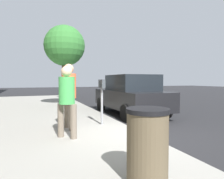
{
  "coord_description": "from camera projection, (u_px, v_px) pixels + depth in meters",
  "views": [
    {
      "loc": [
        -4.68,
        2.65,
        1.54
      ],
      "look_at": [
        1.09,
        0.35,
        1.24
      ],
      "focal_mm": 31.52,
      "sensor_mm": 36.0,
      "label": 1
    }
  ],
  "objects": [
    {
      "name": "ground_plane",
      "position": [
        138.0,
        136.0,
        5.4
      ],
      "size": [
        80.0,
        80.0,
        0.0
      ],
      "primitive_type": "plane",
      "color": "#232326",
      "rests_on": "ground"
    },
    {
      "name": "sidewalk_slab",
      "position": [
        18.0,
        147.0,
        4.28
      ],
      "size": [
        28.0,
        6.0,
        0.15
      ],
      "primitive_type": "cube",
      "color": "gray",
      "rests_on": "ground_plane"
    },
    {
      "name": "parking_meter",
      "position": [
        102.0,
        92.0,
        6.1
      ],
      "size": [
        0.36,
        0.12,
        1.41
      ],
      "color": "gray",
      "rests_on": "sidewalk_slab"
    },
    {
      "name": "pedestrian_at_meter",
      "position": [
        69.0,
        90.0,
        5.56
      ],
      "size": [
        0.55,
        0.4,
        1.85
      ],
      "rotation": [
        0.0,
        0.0,
        -1.39
      ],
      "color": "#726656",
      "rests_on": "sidewalk_slab"
    },
    {
      "name": "pedestrian_bystander",
      "position": [
        67.0,
        96.0,
        4.7
      ],
      "size": [
        0.42,
        0.41,
        1.73
      ],
      "rotation": [
        0.0,
        0.0,
        -0.79
      ],
      "color": "#726656",
      "rests_on": "sidewalk_slab"
    },
    {
      "name": "parked_sedan_near",
      "position": [
        130.0,
        95.0,
        8.77
      ],
      "size": [
        4.41,
        1.99,
        1.77
      ],
      "color": "black",
      "rests_on": "ground_plane"
    },
    {
      "name": "street_tree",
      "position": [
        65.0,
        47.0,
        10.63
      ],
      "size": [
        2.18,
        2.18,
        4.35
      ],
      "color": "brown",
      "rests_on": "sidewalk_slab"
    },
    {
      "name": "traffic_signal",
      "position": [
        65.0,
        66.0,
        13.88
      ],
      "size": [
        0.24,
        0.44,
        3.6
      ],
      "color": "black",
      "rests_on": "sidewalk_slab"
    },
    {
      "name": "trash_bin",
      "position": [
        147.0,
        145.0,
        2.66
      ],
      "size": [
        0.59,
        0.59,
        1.01
      ],
      "color": "brown",
      "rests_on": "sidewalk_slab"
    }
  ]
}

